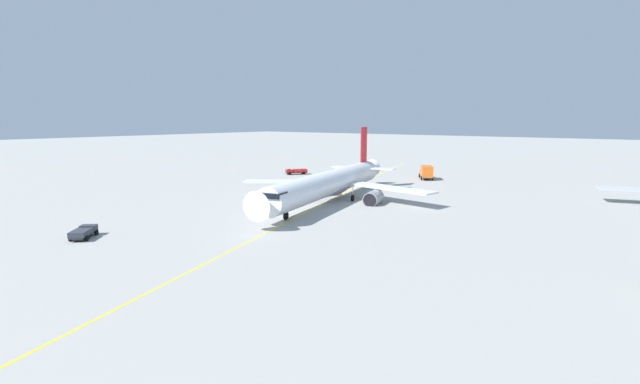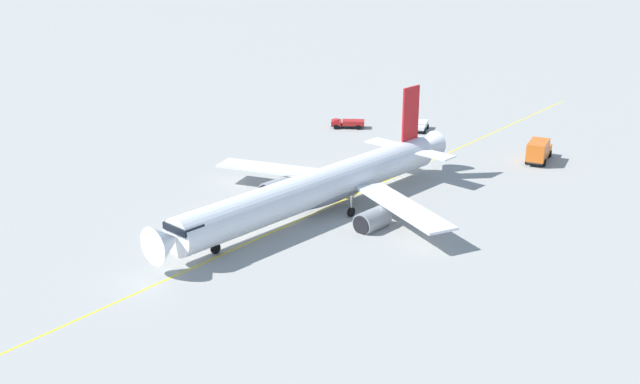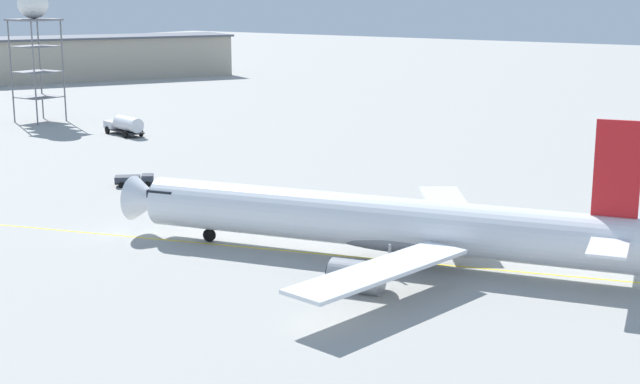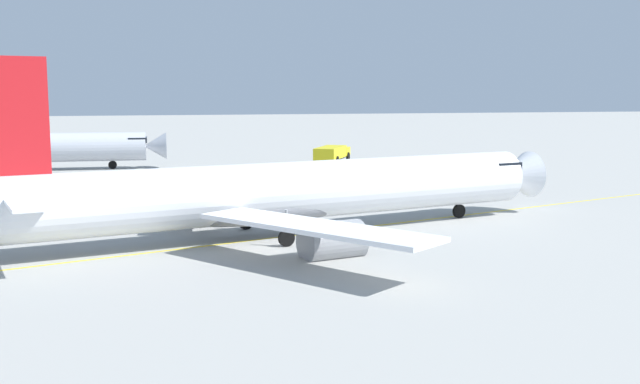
{
  "view_description": "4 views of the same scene",
  "coord_description": "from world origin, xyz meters",
  "px_view_note": "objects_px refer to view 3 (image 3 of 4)",
  "views": [
    {
      "loc": [
        -48.1,
        64.11,
        13.72
      ],
      "look_at": [
        -5.22,
        7.48,
        2.24
      ],
      "focal_mm": 25.49,
      "sensor_mm": 36.0,
      "label": 1
    },
    {
      "loc": [
        -72.09,
        49.85,
        32.06
      ],
      "look_at": [
        -4.42,
        3.32,
        2.67
      ],
      "focal_mm": 43.11,
      "sensor_mm": 36.0,
      "label": 2
    },
    {
      "loc": [
        -63.22,
        -31.36,
        20.86
      ],
      "look_at": [
        3.45,
        14.37,
        2.78
      ],
      "focal_mm": 50.68,
      "sensor_mm": 36.0,
      "label": 3
    },
    {
      "loc": [
        45.7,
        -8.16,
        9.95
      ],
      "look_at": [
        -2.08,
        5.14,
        3.28
      ],
      "focal_mm": 41.24,
      "sensor_mm": 36.0,
      "label": 4
    }
  ],
  "objects_px": {
    "airliner_main": "(385,225)",
    "baggage_truck_truck": "(135,179)",
    "fuel_tanker_truck": "(125,125)",
    "radar_tower": "(34,15)"
  },
  "relations": [
    {
      "from": "airliner_main",
      "to": "fuel_tanker_truck",
      "type": "bearing_deg",
      "value": -40.26
    },
    {
      "from": "airliner_main",
      "to": "baggage_truck_truck",
      "type": "height_order",
      "value": "airliner_main"
    },
    {
      "from": "airliner_main",
      "to": "radar_tower",
      "type": "xyz_separation_m",
      "value": [
        35.35,
        85.65,
        14.16
      ]
    },
    {
      "from": "airliner_main",
      "to": "fuel_tanker_truck",
      "type": "height_order",
      "value": "airliner_main"
    },
    {
      "from": "baggage_truck_truck",
      "to": "fuel_tanker_truck",
      "type": "distance_m",
      "value": 36.27
    },
    {
      "from": "fuel_tanker_truck",
      "to": "radar_tower",
      "type": "xyz_separation_m",
      "value": [
        2.23,
        21.94,
        15.55
      ]
    },
    {
      "from": "airliner_main",
      "to": "fuel_tanker_truck",
      "type": "relative_size",
      "value": 5.39
    },
    {
      "from": "radar_tower",
      "to": "fuel_tanker_truck",
      "type": "bearing_deg",
      "value": -95.81
    },
    {
      "from": "airliner_main",
      "to": "radar_tower",
      "type": "height_order",
      "value": "radar_tower"
    },
    {
      "from": "airliner_main",
      "to": "baggage_truck_truck",
      "type": "xyz_separation_m",
      "value": [
        8.82,
        36.8,
        -2.23
      ]
    }
  ]
}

